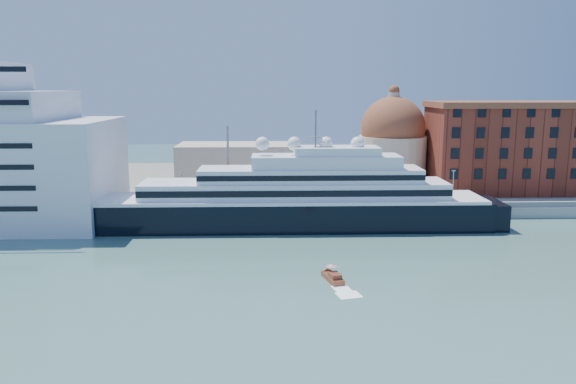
{
  "coord_description": "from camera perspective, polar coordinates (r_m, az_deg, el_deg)",
  "views": [
    {
      "loc": [
        -10.48,
        -90.74,
        28.66
      ],
      "look_at": [
        -7.17,
        18.0,
        8.42
      ],
      "focal_mm": 35.0,
      "sensor_mm": 36.0,
      "label": 1
    }
  ],
  "objects": [
    {
      "name": "warehouse",
      "position": [
        156.53,
        21.86,
        4.33
      ],
      "size": [
        43.0,
        19.0,
        23.25
      ],
      "color": "maroon",
      "rests_on": "land"
    },
    {
      "name": "ground",
      "position": [
        95.74,
        4.66,
        -6.91
      ],
      "size": [
        400.0,
        400.0,
        0.0
      ],
      "primitive_type": "plane",
      "color": "#3A655D",
      "rests_on": "ground"
    },
    {
      "name": "quay_fence",
      "position": [
        123.38,
        3.17,
        -1.43
      ],
      "size": [
        180.0,
        0.1,
        1.2
      ],
      "primitive_type": "cube",
      "color": "slate",
      "rests_on": "quay"
    },
    {
      "name": "church",
      "position": [
        150.47,
        4.72,
        3.73
      ],
      "size": [
        66.0,
        18.0,
        25.5
      ],
      "color": "beige",
      "rests_on": "land"
    },
    {
      "name": "lamp_posts",
      "position": [
        124.46,
        -2.73,
        1.83
      ],
      "size": [
        120.8,
        2.4,
        18.0
      ],
      "color": "slate",
      "rests_on": "quay"
    },
    {
      "name": "superyacht",
      "position": [
        116.2,
        -1.71,
        -1.26
      ],
      "size": [
        94.98,
        13.17,
        28.39
      ],
      "color": "black",
      "rests_on": "ground"
    },
    {
      "name": "quay",
      "position": [
        128.15,
        2.99,
        -1.82
      ],
      "size": [
        180.0,
        10.0,
        2.5
      ],
      "primitive_type": "cube",
      "color": "gray",
      "rests_on": "ground"
    },
    {
      "name": "service_barge",
      "position": [
        121.12,
        -21.78,
        -3.52
      ],
      "size": [
        12.98,
        5.89,
        2.82
      ],
      "rotation": [
        0.0,
        0.0,
        0.14
      ],
      "color": "white",
      "rests_on": "ground"
    },
    {
      "name": "water_taxi",
      "position": [
        85.72,
        4.59,
        -8.59
      ],
      "size": [
        3.15,
        5.74,
        2.59
      ],
      "rotation": [
        0.0,
        0.0,
        0.26
      ],
      "color": "#652E16",
      "rests_on": "ground"
    },
    {
      "name": "land",
      "position": [
        168.36,
        1.85,
        1.08
      ],
      "size": [
        260.0,
        72.0,
        2.0
      ],
      "primitive_type": "cube",
      "color": "slate",
      "rests_on": "ground"
    }
  ]
}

